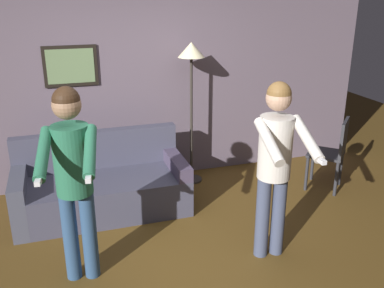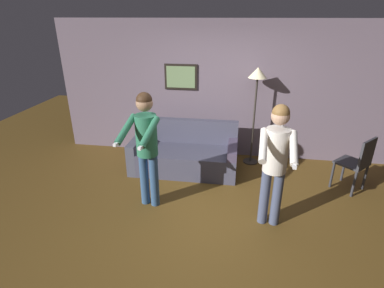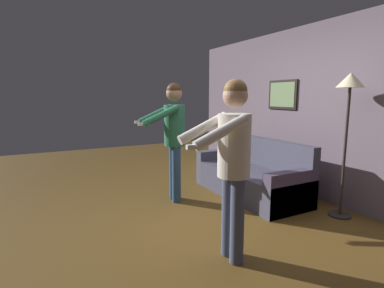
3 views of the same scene
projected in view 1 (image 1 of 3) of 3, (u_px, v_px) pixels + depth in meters
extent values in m
plane|color=brown|center=(182.00, 261.00, 4.03)|extent=(12.00, 12.00, 0.00)
cube|color=slate|center=(135.00, 83.00, 5.42)|extent=(6.40, 0.06, 2.60)
cube|color=black|center=(71.00, 66.00, 5.07)|extent=(0.63, 0.02, 0.48)
cube|color=#6D8759|center=(71.00, 66.00, 5.06)|extent=(0.55, 0.01, 0.40)
cube|color=#454457|center=(103.00, 195.00, 4.87)|extent=(1.90, 0.85, 0.42)
cube|color=#454457|center=(97.00, 149.00, 5.04)|extent=(1.90, 0.14, 0.45)
cube|color=#494B5B|center=(21.00, 200.00, 4.59)|extent=(0.16, 0.85, 0.58)
cube|color=#493F56|center=(176.00, 179.00, 5.09)|extent=(0.16, 0.85, 0.58)
cylinder|color=#332D28|center=(191.00, 179.00, 5.75)|extent=(0.28, 0.28, 0.02)
cylinder|color=#332D28|center=(191.00, 121.00, 5.47)|extent=(0.04, 0.04, 1.62)
cone|color=#F9EAB7|center=(191.00, 50.00, 5.16)|extent=(0.33, 0.33, 0.18)
cylinder|color=#2E4C73|center=(71.00, 236.00, 3.68)|extent=(0.13, 0.13, 0.83)
cylinder|color=#2E4C73|center=(89.00, 235.00, 3.71)|extent=(0.13, 0.13, 0.83)
cylinder|color=#286B4C|center=(72.00, 160.00, 3.45)|extent=(0.30, 0.30, 0.59)
sphere|color=#9E7556|center=(67.00, 105.00, 3.30)|extent=(0.23, 0.23, 0.23)
sphere|color=#382314|center=(66.00, 100.00, 3.28)|extent=(0.22, 0.22, 0.22)
cylinder|color=#286B4C|center=(43.00, 154.00, 3.16)|extent=(0.17, 0.52, 0.30)
cube|color=white|center=(39.00, 180.00, 2.98)|extent=(0.06, 0.15, 0.04)
cylinder|color=#286B4C|center=(90.00, 151.00, 3.21)|extent=(0.17, 0.52, 0.30)
cube|color=white|center=(89.00, 177.00, 3.02)|extent=(0.06, 0.15, 0.04)
cylinder|color=#434B66|center=(262.00, 217.00, 4.01)|extent=(0.13, 0.13, 0.81)
cylinder|color=#434B66|center=(278.00, 215.00, 4.04)|extent=(0.13, 0.13, 0.81)
cylinder|color=silver|center=(275.00, 148.00, 3.79)|extent=(0.30, 0.30, 0.57)
sphere|color=tan|center=(279.00, 98.00, 3.64)|extent=(0.22, 0.22, 0.22)
sphere|color=brown|center=(279.00, 94.00, 3.62)|extent=(0.21, 0.21, 0.21)
cylinder|color=silver|center=(269.00, 141.00, 3.49)|extent=(0.12, 0.50, 0.29)
cylinder|color=silver|center=(307.00, 138.00, 3.56)|extent=(0.12, 0.50, 0.29)
cube|color=white|center=(320.00, 160.00, 3.39)|extent=(0.05, 0.15, 0.04)
cylinder|color=#2D2D33|center=(312.00, 164.00, 5.70)|extent=(0.04, 0.04, 0.45)
cylinder|color=#2D2D33|center=(307.00, 174.00, 5.39)|extent=(0.04, 0.04, 0.45)
cylinder|color=#2D2D33|center=(341.00, 169.00, 5.55)|extent=(0.04, 0.04, 0.45)
cylinder|color=#2D2D33|center=(336.00, 179.00, 5.24)|extent=(0.04, 0.04, 0.45)
cube|color=#2D2D33|center=(326.00, 154.00, 5.39)|extent=(0.59, 0.59, 0.03)
cube|color=#2D2D33|center=(344.00, 138.00, 5.23)|extent=(0.32, 0.33, 0.45)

